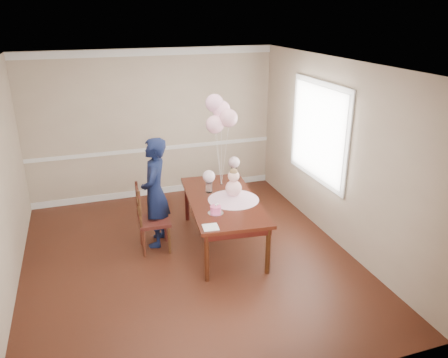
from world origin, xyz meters
TOP-DOWN VIEW (x-y plane):
  - floor at (0.00, 0.00)m, footprint 4.50×5.00m
  - ceiling at (0.00, 0.00)m, footprint 4.50×5.00m
  - wall_back at (0.00, 2.50)m, footprint 4.50×0.02m
  - wall_front at (0.00, -2.50)m, footprint 4.50×0.02m
  - wall_right at (2.25, 0.00)m, footprint 0.02×5.00m
  - chair_rail_trim at (0.00, 2.49)m, footprint 4.50×0.02m
  - crown_molding at (0.00, 2.49)m, footprint 4.50×0.02m
  - baseboard_trim at (0.00, 2.49)m, footprint 4.50×0.02m
  - window_frame at (2.23, 0.50)m, footprint 0.02×1.66m
  - window_blinds at (2.21, 0.50)m, footprint 0.01×1.50m
  - dining_table_top at (0.60, 0.29)m, footprint 1.18×2.05m
  - table_apron at (0.60, 0.29)m, footprint 1.07×1.94m
  - table_leg_fl at (0.10, -0.57)m, footprint 0.08×0.08m
  - table_leg_fr at (0.92, -0.65)m, footprint 0.08×0.08m
  - table_leg_bl at (0.28, 1.23)m, footprint 0.08×0.08m
  - table_leg_br at (1.10, 1.14)m, footprint 0.08×0.08m
  - baby_skirt at (0.74, 0.22)m, footprint 0.82×0.82m
  - baby_torso at (0.74, 0.22)m, footprint 0.24×0.24m
  - baby_head at (0.74, 0.22)m, footprint 0.17×0.17m
  - baby_hair at (0.74, 0.22)m, footprint 0.12×0.12m
  - cake_platter at (0.36, -0.13)m, footprint 0.24×0.24m
  - birthday_cake at (0.36, -0.13)m, footprint 0.16×0.16m
  - cake_flower_a at (0.36, -0.13)m, footprint 0.03×0.03m
  - cake_flower_b at (0.39, -0.12)m, footprint 0.03×0.03m
  - rose_vase_near at (0.48, 0.59)m, footprint 0.11×0.11m
  - roses_near at (0.48, 0.59)m, footprint 0.19×0.19m
  - rose_vase_far at (1.05, 1.08)m, footprint 0.11×0.11m
  - roses_far at (1.05, 1.08)m, footprint 0.19×0.19m
  - napkin at (0.17, -0.51)m, footprint 0.22×0.22m
  - balloon_weight at (0.75, 0.81)m, footprint 0.04×0.04m
  - balloon_a at (0.65, 0.82)m, footprint 0.27×0.27m
  - balloon_b at (0.84, 0.75)m, footprint 0.27×0.27m
  - balloon_c at (0.78, 0.91)m, footprint 0.27×0.27m
  - balloon_d at (0.68, 0.94)m, footprint 0.27×0.27m
  - balloon_ribbon_a at (0.70, 0.82)m, footprint 0.09×0.01m
  - balloon_ribbon_b at (0.80, 0.78)m, footprint 0.10×0.06m
  - balloon_ribbon_c at (0.76, 0.86)m, footprint 0.03×0.09m
  - balloon_ribbon_d at (0.72, 0.88)m, footprint 0.07×0.11m
  - dining_chair_seat at (-0.40, 0.45)m, footprint 0.46×0.46m
  - chair_leg_fl at (-0.58, 0.28)m, footprint 0.04×0.04m
  - chair_leg_fr at (-0.22, 0.26)m, footprint 0.04×0.04m
  - chair_leg_bl at (-0.57, 0.64)m, footprint 0.04×0.04m
  - chair_leg_br at (-0.21, 0.63)m, footprint 0.04×0.04m
  - chair_back_post_l at (-0.61, 0.28)m, footprint 0.04×0.04m
  - chair_back_post_r at (-0.59, 0.64)m, footprint 0.04×0.04m
  - chair_slat_low at (-0.60, 0.46)m, footprint 0.05×0.40m
  - chair_slat_mid at (-0.60, 0.46)m, footprint 0.05×0.40m
  - chair_slat_top at (-0.60, 0.46)m, footprint 0.05×0.40m
  - woman at (-0.33, 0.63)m, footprint 0.58×0.70m

SIDE VIEW (x-z plane):
  - floor at x=0.00m, z-range 0.00..0.00m
  - baseboard_trim at x=0.00m, z-range 0.00..0.12m
  - chair_leg_fl at x=-0.58m, z-range 0.00..0.43m
  - chair_leg_fr at x=-0.22m, z-range 0.00..0.43m
  - chair_leg_bl at x=-0.57m, z-range 0.00..0.43m
  - chair_leg_br at x=-0.21m, z-range 0.00..0.43m
  - table_leg_fl at x=0.10m, z-range 0.00..0.69m
  - table_leg_fr at x=0.92m, z-range 0.00..0.69m
  - table_leg_bl at x=0.28m, z-range 0.00..0.69m
  - table_leg_br at x=1.10m, z-range 0.00..0.69m
  - dining_chair_seat at x=-0.40m, z-range 0.43..0.48m
  - chair_slat_low at x=-0.60m, z-range 0.60..0.65m
  - table_apron at x=0.60m, z-range 0.59..0.69m
  - dining_table_top at x=0.60m, z-range 0.69..0.74m
  - cake_platter at x=0.36m, z-range 0.74..0.74m
  - napkin at x=0.17m, z-range 0.74..0.75m
  - chair_back_post_l at x=-0.61m, z-range 0.46..1.03m
  - chair_back_post_r at x=-0.59m, z-range 0.46..1.03m
  - balloon_weight at x=0.75m, z-range 0.74..0.76m
  - baby_skirt at x=0.74m, z-range 0.74..0.83m
  - chair_slat_mid at x=-0.60m, z-range 0.76..0.81m
  - birthday_cake at x=0.36m, z-range 0.74..0.84m
  - rose_vase_near at x=0.48m, z-range 0.74..0.89m
  - rose_vase_far at x=1.05m, z-range 0.74..0.89m
  - woman at x=-0.33m, z-range 0.00..1.65m
  - cake_flower_a at x=0.36m, z-range 0.84..0.87m
  - cake_flower_b at x=0.39m, z-range 0.84..0.87m
  - chair_rail_trim at x=0.00m, z-range 0.86..0.94m
  - baby_torso at x=0.74m, z-range 0.79..1.03m
  - chair_slat_top at x=-0.60m, z-range 0.92..0.97m
  - roses_near at x=0.48m, z-range 0.90..1.08m
  - roses_far at x=1.05m, z-range 0.90..1.08m
  - baby_head at x=0.74m, z-range 1.02..1.18m
  - baby_hair at x=0.74m, z-range 1.10..1.22m
  - balloon_ribbon_a at x=0.70m, z-range 0.75..1.57m
  - balloon_ribbon_b at x=0.80m, z-range 0.75..1.67m
  - balloon_ribbon_c at x=0.76m, z-range 0.75..1.76m
  - balloon_ribbon_d at x=0.72m, z-range 0.75..1.86m
  - wall_back at x=0.00m, z-range 0.00..2.70m
  - wall_front at x=0.00m, z-range 0.00..2.70m
  - wall_right at x=2.25m, z-range 0.00..2.70m
  - window_frame at x=2.23m, z-range 0.77..2.33m
  - window_blinds at x=2.21m, z-range 0.85..2.25m
  - balloon_a at x=0.65m, z-range 1.58..1.85m
  - balloon_b at x=0.84m, z-range 1.68..1.95m
  - balloon_c at x=0.78m, z-range 1.78..2.05m
  - balloon_d at x=0.68m, z-range 1.87..2.15m
  - crown_molding at x=0.00m, z-range 2.57..2.69m
  - ceiling at x=0.00m, z-range 2.69..2.71m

